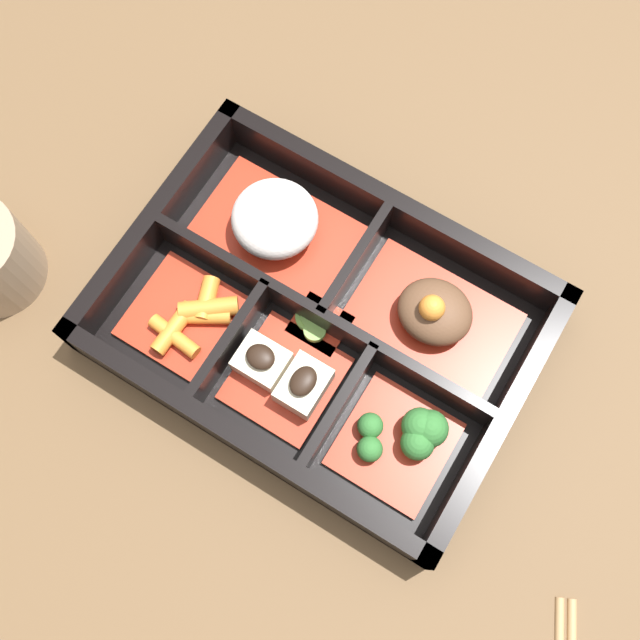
{
  "coord_description": "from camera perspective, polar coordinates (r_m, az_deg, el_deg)",
  "views": [
    {
      "loc": [
        0.1,
        -0.16,
        0.6
      ],
      "look_at": [
        0.0,
        0.0,
        0.03
      ],
      "focal_mm": 42.0,
      "sensor_mm": 36.0,
      "label": 1
    }
  ],
  "objects": [
    {
      "name": "bowl_tofu",
      "position": [
        0.59,
        -2.68,
        -4.26
      ],
      "size": [
        0.08,
        0.08,
        0.04
      ],
      "color": "#B22D19",
      "rests_on": "bento_base"
    },
    {
      "name": "ground_plane",
      "position": [
        0.62,
        0.0,
        -0.7
      ],
      "size": [
        3.0,
        3.0,
        0.0
      ],
      "primitive_type": "plane",
      "color": "brown"
    },
    {
      "name": "bowl_greens",
      "position": [
        0.58,
        6.79,
        -8.73
      ],
      "size": [
        0.08,
        0.08,
        0.03
      ],
      "color": "#B22D19",
      "rests_on": "bento_base"
    },
    {
      "name": "bowl_carrots",
      "position": [
        0.62,
        -9.95,
        0.27
      ],
      "size": [
        0.08,
        0.08,
        0.02
      ],
      "color": "#B22D19",
      "rests_on": "bento_base"
    },
    {
      "name": "bowl_stew",
      "position": [
        0.61,
        8.66,
        0.46
      ],
      "size": [
        0.13,
        0.09,
        0.05
      ],
      "color": "#B22D19",
      "rests_on": "bento_base"
    },
    {
      "name": "bowl_pickles",
      "position": [
        0.61,
        -0.33,
        -0.19
      ],
      "size": [
        0.04,
        0.04,
        0.01
      ],
      "color": "#B22D19",
      "rests_on": "bento_base"
    },
    {
      "name": "bento_rim",
      "position": [
        0.6,
        -0.11,
        -0.19
      ],
      "size": [
        0.33,
        0.24,
        0.05
      ],
      "color": "black",
      "rests_on": "ground_plane"
    },
    {
      "name": "bento_base",
      "position": [
        0.62,
        0.0,
        -0.56
      ],
      "size": [
        0.33,
        0.24,
        0.01
      ],
      "color": "black",
      "rests_on": "ground_plane"
    },
    {
      "name": "bowl_rice",
      "position": [
        0.63,
        -3.44,
        7.51
      ],
      "size": [
        0.13,
        0.09,
        0.05
      ],
      "color": "#B22D19",
      "rests_on": "bento_base"
    }
  ]
}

